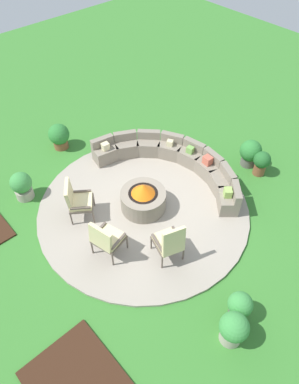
{
  "coord_description": "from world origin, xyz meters",
  "views": [
    {
      "loc": [
        4.3,
        -3.67,
        6.58
      ],
      "look_at": [
        0.0,
        0.2,
        0.45
      ],
      "focal_mm": 32.98,
      "sensor_mm": 36.0,
      "label": 1
    }
  ],
  "objects_px": {
    "fire_pit": "(143,199)",
    "lounge_chair_front_right": "(106,238)",
    "potted_plant_2": "(261,162)",
    "potted_plant_5": "(240,306)",
    "potted_plant_1": "(22,185)",
    "potted_plant_0": "(59,136)",
    "lounge_chair_front_left": "(77,200)",
    "potted_plant_4": "(250,152)",
    "curved_stone_bench": "(174,161)",
    "potted_plant_3": "(233,329)",
    "lounge_chair_back_left": "(170,242)"
  },
  "relations": [
    {
      "from": "lounge_chair_front_left",
      "to": "lounge_chair_front_right",
      "type": "bearing_deg",
      "value": 29.35
    },
    {
      "from": "lounge_chair_front_right",
      "to": "potted_plant_4",
      "type": "height_order",
      "value": "lounge_chair_front_right"
    },
    {
      "from": "lounge_chair_back_left",
      "to": "potted_plant_1",
      "type": "relative_size",
      "value": 1.42
    },
    {
      "from": "curved_stone_bench",
      "to": "potted_plant_5",
      "type": "relative_size",
      "value": 5.89
    },
    {
      "from": "potted_plant_0",
      "to": "potted_plant_1",
      "type": "xyz_separation_m",
      "value": [
        1.08,
        -1.74,
        -0.01
      ]
    },
    {
      "from": "lounge_chair_front_right",
      "to": "lounge_chair_back_left",
      "type": "bearing_deg",
      "value": 28.59
    },
    {
      "from": "potted_plant_1",
      "to": "potted_plant_3",
      "type": "distance_m",
      "value": 5.82
    },
    {
      "from": "curved_stone_bench",
      "to": "potted_plant_0",
      "type": "distance_m",
      "value": 3.36
    },
    {
      "from": "potted_plant_1",
      "to": "potted_plant_2",
      "type": "distance_m",
      "value": 6.13
    },
    {
      "from": "fire_pit",
      "to": "potted_plant_0",
      "type": "bearing_deg",
      "value": -176.37
    },
    {
      "from": "lounge_chair_front_right",
      "to": "potted_plant_2",
      "type": "relative_size",
      "value": 1.47
    },
    {
      "from": "lounge_chair_back_left",
      "to": "potted_plant_1",
      "type": "distance_m",
      "value": 4.0
    },
    {
      "from": "potted_plant_0",
      "to": "potted_plant_4",
      "type": "distance_m",
      "value": 5.33
    },
    {
      "from": "potted_plant_2",
      "to": "potted_plant_5",
      "type": "relative_size",
      "value": 1.04
    },
    {
      "from": "potted_plant_0",
      "to": "potted_plant_4",
      "type": "bearing_deg",
      "value": 40.03
    },
    {
      "from": "fire_pit",
      "to": "potted_plant_3",
      "type": "distance_m",
      "value": 3.55
    },
    {
      "from": "potted_plant_0",
      "to": "potted_plant_5",
      "type": "height_order",
      "value": "potted_plant_0"
    },
    {
      "from": "potted_plant_2",
      "to": "potted_plant_3",
      "type": "relative_size",
      "value": 0.91
    },
    {
      "from": "fire_pit",
      "to": "lounge_chair_front_right",
      "type": "bearing_deg",
      "value": -71.64
    },
    {
      "from": "lounge_chair_front_left",
      "to": "potted_plant_4",
      "type": "height_order",
      "value": "lounge_chair_front_left"
    },
    {
      "from": "potted_plant_1",
      "to": "potted_plant_2",
      "type": "height_order",
      "value": "potted_plant_1"
    },
    {
      "from": "potted_plant_5",
      "to": "lounge_chair_back_left",
      "type": "bearing_deg",
      "value": -177.38
    },
    {
      "from": "curved_stone_bench",
      "to": "potted_plant_3",
      "type": "relative_size",
      "value": 5.18
    },
    {
      "from": "fire_pit",
      "to": "lounge_chair_front_right",
      "type": "xyz_separation_m",
      "value": [
        0.48,
        -1.45,
        0.24
      ]
    },
    {
      "from": "fire_pit",
      "to": "lounge_chair_front_right",
      "type": "relative_size",
      "value": 1.04
    },
    {
      "from": "curved_stone_bench",
      "to": "potted_plant_2",
      "type": "bearing_deg",
      "value": 44.87
    },
    {
      "from": "potted_plant_2",
      "to": "potted_plant_5",
      "type": "distance_m",
      "value": 4.16
    },
    {
      "from": "fire_pit",
      "to": "lounge_chair_front_left",
      "type": "bearing_deg",
      "value": -122.51
    },
    {
      "from": "lounge_chair_front_left",
      "to": "potted_plant_3",
      "type": "bearing_deg",
      "value": 41.73
    },
    {
      "from": "potted_plant_3",
      "to": "potted_plant_0",
      "type": "bearing_deg",
      "value": 174.25
    },
    {
      "from": "potted_plant_4",
      "to": "potted_plant_2",
      "type": "bearing_deg",
      "value": -10.99
    },
    {
      "from": "lounge_chair_front_right",
      "to": "potted_plant_4",
      "type": "relative_size",
      "value": 1.35
    },
    {
      "from": "lounge_chair_front_left",
      "to": "lounge_chair_back_left",
      "type": "relative_size",
      "value": 0.97
    },
    {
      "from": "fire_pit",
      "to": "potted_plant_1",
      "type": "xyz_separation_m",
      "value": [
        -2.3,
        -1.96,
        0.04
      ]
    },
    {
      "from": "potted_plant_2",
      "to": "potted_plant_4",
      "type": "height_order",
      "value": "potted_plant_4"
    },
    {
      "from": "lounge_chair_front_right",
      "to": "potted_plant_1",
      "type": "distance_m",
      "value": 2.83
    },
    {
      "from": "lounge_chair_front_left",
      "to": "potted_plant_1",
      "type": "distance_m",
      "value": 1.63
    },
    {
      "from": "potted_plant_0",
      "to": "potted_plant_2",
      "type": "relative_size",
      "value": 1.07
    },
    {
      "from": "curved_stone_bench",
      "to": "lounge_chair_back_left",
      "type": "xyz_separation_m",
      "value": [
        1.94,
        -2.05,
        0.28
      ]
    },
    {
      "from": "curved_stone_bench",
      "to": "potted_plant_3",
      "type": "height_order",
      "value": "potted_plant_3"
    },
    {
      "from": "fire_pit",
      "to": "lounge_chair_front_left",
      "type": "xyz_separation_m",
      "value": [
        -0.82,
        -1.29,
        0.24
      ]
    },
    {
      "from": "lounge_chair_front_right",
      "to": "potted_plant_2",
      "type": "distance_m",
      "value": 4.64
    },
    {
      "from": "lounge_chair_front_left",
      "to": "potted_plant_3",
      "type": "distance_m",
      "value": 4.28
    },
    {
      "from": "lounge_chair_front_right",
      "to": "potted_plant_4",
      "type": "bearing_deg",
      "value": 72.07
    },
    {
      "from": "potted_plant_0",
      "to": "potted_plant_1",
      "type": "distance_m",
      "value": 2.05
    },
    {
      "from": "potted_plant_3",
      "to": "lounge_chair_front_left",
      "type": "bearing_deg",
      "value": -174.74
    },
    {
      "from": "lounge_chair_front_left",
      "to": "potted_plant_2",
      "type": "height_order",
      "value": "lounge_chair_front_left"
    },
    {
      "from": "lounge_chair_front_left",
      "to": "potted_plant_2",
      "type": "bearing_deg",
      "value": 102.66
    },
    {
      "from": "potted_plant_1",
      "to": "potted_plant_2",
      "type": "xyz_separation_m",
      "value": [
        3.42,
        5.09,
        -0.0
      ]
    },
    {
      "from": "potted_plant_0",
      "to": "potted_plant_1",
      "type": "bearing_deg",
      "value": -58.22
    }
  ]
}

